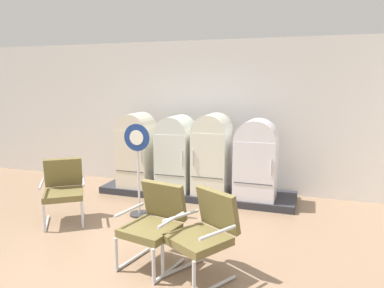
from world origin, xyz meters
TOP-DOWN VIEW (x-y plane):
  - ground at (0.00, 0.00)m, footprint 12.00×10.00m
  - back_wall at (0.00, 3.66)m, footprint 11.76×0.12m
  - display_plinth at (0.00, 3.02)m, footprint 3.67×0.95m
  - refrigerator_0 at (-1.17, 2.89)m, footprint 0.62×0.63m
  - refrigerator_1 at (-0.37, 2.93)m, footprint 0.62×0.72m
  - refrigerator_2 at (0.33, 2.93)m, footprint 0.62×0.71m
  - refrigerator_3 at (1.13, 2.89)m, footprint 0.71×0.62m
  - armchair_left at (-1.57, 1.19)m, footprint 0.86×0.88m
  - armchair_right at (0.95, 0.33)m, footprint 0.84×0.88m
  - armchair_center at (0.32, 0.41)m, footprint 0.73×0.79m
  - sign_stand at (-0.57, 1.76)m, footprint 0.43×0.32m

SIDE VIEW (x-z plane):
  - ground at x=0.00m, z-range -0.05..0.00m
  - display_plinth at x=0.00m, z-range 0.00..0.13m
  - armchair_left at x=-1.57m, z-range 0.05..1.01m
  - armchair_right at x=0.95m, z-range 0.05..1.01m
  - armchair_center at x=0.32m, z-range 0.05..1.01m
  - sign_stand at x=-0.57m, z-range -0.04..1.46m
  - refrigerator_3 at x=1.13m, z-range 0.16..1.54m
  - refrigerator_1 at x=-0.37m, z-range 0.16..1.56m
  - refrigerator_0 at x=-1.17m, z-range 0.17..1.59m
  - refrigerator_2 at x=0.33m, z-range 0.17..1.62m
  - back_wall at x=0.00m, z-range 0.01..2.94m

